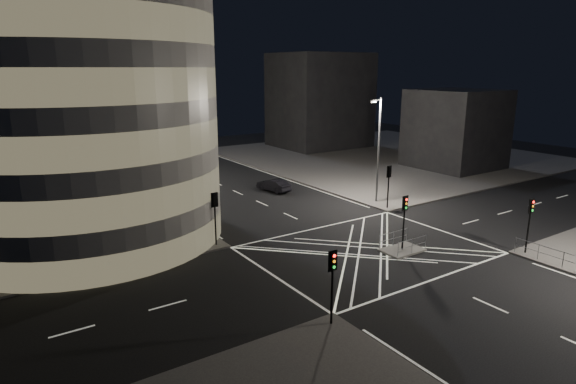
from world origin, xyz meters
TOP-DOWN VIEW (x-y plane):
  - ground at (0.00, 0.00)m, footprint 120.00×120.00m
  - sidewalk_far_right at (29.00, 27.00)m, footprint 42.00×42.00m
  - central_island at (2.00, -1.50)m, footprint 3.00×2.00m
  - building_right_far at (26.00, 40.00)m, footprint 14.00×12.00m
  - building_right_near at (30.00, 16.00)m, footprint 10.00×10.00m
  - building_far_end at (-4.00, 58.00)m, footprint 18.00×8.00m
  - tree_a at (-10.50, 9.00)m, footprint 4.10×4.10m
  - tree_b at (-10.50, 15.00)m, footprint 4.21×4.21m
  - tree_c at (-10.50, 21.00)m, footprint 3.89×3.89m
  - tree_d at (-10.50, 27.00)m, footprint 5.42×5.42m
  - tree_e at (-10.50, 33.00)m, footprint 3.85×3.85m
  - traffic_signal_fl at (-8.80, 6.80)m, footprint 0.55×0.22m
  - traffic_signal_nl at (-8.80, -6.80)m, footprint 0.55×0.22m
  - traffic_signal_fr at (8.80, 6.80)m, footprint 0.55×0.22m
  - traffic_signal_nr at (8.80, -6.80)m, footprint 0.55×0.22m
  - traffic_signal_island at (2.00, -1.50)m, footprint 0.55×0.22m
  - street_lamp_left_near at (-9.44, 12.00)m, footprint 1.25×0.25m
  - street_lamp_left_far at (-9.44, 30.00)m, footprint 1.25×0.25m
  - street_lamp_right_far at (9.44, 9.00)m, footprint 1.25×0.25m
  - railing_island_south at (2.00, -2.40)m, footprint 2.80×0.06m
  - railing_island_north at (2.00, -0.60)m, footprint 2.80×0.06m
  - sedan at (3.50, 18.43)m, footprint 2.21×4.29m

SIDE VIEW (x-z plane):
  - ground at x=0.00m, z-range 0.00..0.00m
  - sidewalk_far_right at x=29.00m, z-range 0.00..0.15m
  - central_island at x=2.00m, z-range 0.00..0.15m
  - sedan at x=3.50m, z-range 0.00..1.35m
  - railing_island_south at x=2.00m, z-range 0.15..1.25m
  - railing_island_north at x=2.00m, z-range 0.15..1.25m
  - traffic_signal_fl at x=-8.80m, z-range 0.91..4.91m
  - traffic_signal_nl at x=-8.80m, z-range 0.91..4.91m
  - traffic_signal_fr at x=8.80m, z-range 0.91..4.91m
  - traffic_signal_nr at x=8.80m, z-range 0.91..4.91m
  - traffic_signal_island at x=2.00m, z-range 0.91..4.91m
  - tree_e at x=-10.50m, z-range 1.08..7.40m
  - tree_a at x=-10.50m, z-range 1.06..7.62m
  - tree_b at x=-10.50m, z-range 1.21..8.19m
  - tree_c at x=-10.50m, z-range 1.33..8.19m
  - building_right_near at x=30.00m, z-range 0.15..10.15m
  - street_lamp_left_near at x=-9.44m, z-range 0.54..10.54m
  - street_lamp_left_far at x=-9.44m, z-range 0.54..10.54m
  - street_lamp_right_far at x=9.44m, z-range 0.54..10.54m
  - tree_d at x=-10.50m, z-range 1.32..9.90m
  - building_right_far at x=26.00m, z-range 0.15..15.15m
  - building_far_end at x=-4.00m, z-range 0.00..18.00m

